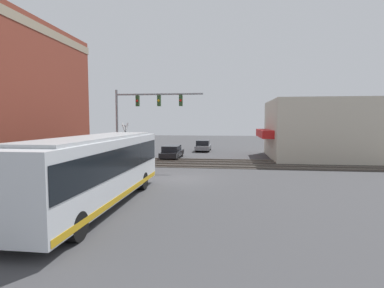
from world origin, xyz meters
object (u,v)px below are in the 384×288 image
(pedestrian_at_crossing, at_px, (140,158))
(parked_car_black, at_px, (172,152))
(crossing_signal, at_px, (125,141))
(parked_car_grey, at_px, (203,146))
(city_bus, at_px, (96,168))

(pedestrian_at_crossing, bearing_deg, parked_car_black, -9.68)
(parked_car_black, relative_size, pedestrian_at_crossing, 2.77)
(crossing_signal, distance_m, parked_car_grey, 16.57)
(crossing_signal, distance_m, parked_car_black, 8.32)
(city_bus, distance_m, crossing_signal, 10.37)
(crossing_signal, bearing_deg, parked_car_grey, -17.11)
(city_bus, xyz_separation_m, crossing_signal, (10.11, 2.25, 0.50))
(city_bus, xyz_separation_m, parked_car_grey, (25.87, -2.60, -1.13))
(crossing_signal, height_order, parked_car_black, crossing_signal)
(pedestrian_at_crossing, bearing_deg, parked_car_grey, -14.19)
(city_bus, bearing_deg, pedestrian_at_crossing, 6.63)
(crossing_signal, relative_size, pedestrian_at_crossing, 2.16)
(crossing_signal, height_order, parked_car_grey, crossing_signal)
(city_bus, distance_m, parked_car_black, 17.99)
(city_bus, relative_size, parked_car_grey, 2.59)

